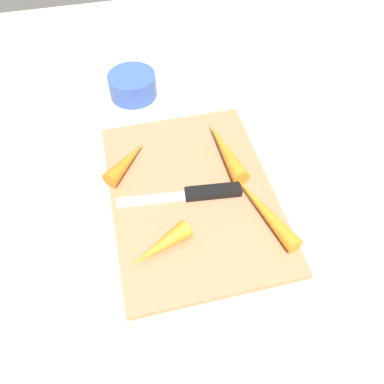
{
  "coord_description": "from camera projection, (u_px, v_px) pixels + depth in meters",
  "views": [
    {
      "loc": [
        -0.36,
        0.09,
        0.49
      ],
      "look_at": [
        0.0,
        0.0,
        0.01
      ],
      "focal_mm": 35.09,
      "sensor_mm": 36.0,
      "label": 1
    }
  ],
  "objects": [
    {
      "name": "carrot_short",
      "position": [
        160.0,
        246.0,
        0.53
      ],
      "size": [
        0.07,
        0.1,
        0.03
      ],
      "primitive_type": "cone",
      "rotation": [
        0.0,
        1.57,
        2.0
      ],
      "color": "orange",
      "rests_on": "cutting_board"
    },
    {
      "name": "carrot_long",
      "position": [
        225.0,
        149.0,
        0.64
      ],
      "size": [
        0.14,
        0.05,
        0.03
      ],
      "primitive_type": "cone",
      "rotation": [
        0.0,
        1.57,
        0.12
      ],
      "color": "orange",
      "rests_on": "cutting_board"
    },
    {
      "name": "cutting_board",
      "position": [
        192.0,
        194.0,
        0.61
      ],
      "size": [
        0.36,
        0.26,
        0.01
      ],
      "primitive_type": "cube",
      "color": "#99704C",
      "rests_on": "ground_plane"
    },
    {
      "name": "knife",
      "position": [
        205.0,
        193.0,
        0.6
      ],
      "size": [
        0.04,
        0.2,
        0.01
      ],
      "rotation": [
        0.0,
        0.0,
        1.46
      ],
      "color": "#B7B7BC",
      "rests_on": "cutting_board"
    },
    {
      "name": "carrot_shortest",
      "position": [
        127.0,
        161.0,
        0.63
      ],
      "size": [
        0.09,
        0.09,
        0.03
      ],
      "primitive_type": "cone",
      "rotation": [
        0.0,
        1.57,
        5.53
      ],
      "color": "orange",
      "rests_on": "cutting_board"
    },
    {
      "name": "ground_plane",
      "position": [
        192.0,
        196.0,
        0.62
      ],
      "size": [
        1.4,
        1.4,
        0.0
      ],
      "primitive_type": "plane",
      "color": "#C6B793"
    },
    {
      "name": "small_bowl",
      "position": [
        133.0,
        85.0,
        0.76
      ],
      "size": [
        0.1,
        0.1,
        0.05
      ],
      "primitive_type": "cylinder",
      "color": "#3351B2",
      "rests_on": "ground_plane"
    },
    {
      "name": "carrot_longest",
      "position": [
        264.0,
        209.0,
        0.57
      ],
      "size": [
        0.15,
        0.07,
        0.03
      ],
      "primitive_type": "cone",
      "rotation": [
        0.0,
        1.57,
        0.3
      ],
      "color": "orange",
      "rests_on": "cutting_board"
    }
  ]
}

